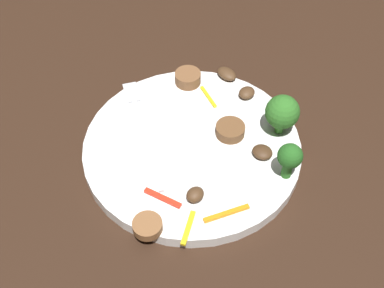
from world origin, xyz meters
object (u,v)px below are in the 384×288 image
Objects in this scene: sausage_slice_2 at (230,130)px; pepper_strip_0 at (188,228)px; fork at (141,124)px; mushroom_1 at (227,74)px; pepper_strip_1 at (163,198)px; pepper_strip_2 at (208,97)px; mushroom_0 at (262,152)px; mushroom_3 at (247,93)px; plate at (192,148)px; broccoli_floret_0 at (290,158)px; pepper_strip_3 at (226,213)px; sausage_slice_0 at (188,78)px; mushroom_2 at (195,195)px; broccoli_floret_1 at (282,112)px; sausage_slice_1 at (147,226)px.

pepper_strip_0 is at bearing 126.33° from sausage_slice_2.
mushroom_1 is at bearing -67.11° from fork.
pepper_strip_1 is (-0.12, 0.17, -0.00)m from mushroom_1.
mushroom_1 reaches higher than pepper_strip_2.
pepper_strip_0 and pepper_strip_2 have the same top height.
sausage_slice_2 reaches higher than mushroom_0.
fork is 7.72× the size of mushroom_3.
plate is 0.12m from broccoli_floret_0.
mushroom_0 is at bearing 161.86° from mushroom_1.
pepper_strip_2 is at bearing 60.92° from mushroom_3.
pepper_strip_2 is at bearing -27.88° from pepper_strip_3.
sausage_slice_0 is 0.04m from pepper_strip_2.
fork is 0.16m from pepper_strip_0.
sausage_slice_0 is (0.19, 0.01, -0.02)m from broccoli_floret_0.
mushroom_0 reaches higher than plate.
mushroom_2 is 0.47× the size of pepper_strip_1.
pepper_strip_0 is 0.92× the size of pepper_strip_1.
mushroom_0 is at bearing 153.64° from mushroom_3.
mushroom_0 is (-0.12, -0.10, 0.00)m from fork.
mushroom_2 is 0.51× the size of pepper_strip_0.
pepper_strip_0 and pepper_strip_3 have the same top height.
broccoli_floret_1 is at bearing -32.41° from broccoli_floret_0.
mushroom_3 is (0.10, -0.14, -0.00)m from mushroom_2.
plate is at bearing 106.13° from mushroom_3.
sausage_slice_1 is at bearing 125.25° from plate.
mushroom_2 is (-0.01, 0.10, 0.00)m from mushroom_0.
broccoli_floret_0 is 1.42× the size of sausage_slice_0.
plate is 0.11m from mushroom_3.
sausage_slice_2 reaches higher than pepper_strip_1.
broccoli_floret_1 reaches higher than sausage_slice_2.
mushroom_2 is 0.04m from pepper_strip_3.
pepper_strip_3 is (-0.06, 0.12, -0.03)m from broccoli_floret_1.
plate is at bearing 149.94° from sausage_slice_0.
plate is 0.11m from sausage_slice_0.
pepper_strip_2 is (0.11, -0.00, -0.00)m from mushroom_0.
broccoli_floret_1 is 1.52× the size of sausage_slice_2.
pepper_strip_0 is (-0.12, 0.17, -0.00)m from mushroom_3.
broccoli_floret_1 is 0.14m from mushroom_2.
sausage_slice_0 is 0.19m from pepper_strip_1.
broccoli_floret_0 is 0.15m from pepper_strip_1.
sausage_slice_0 reaches higher than mushroom_2.
sausage_slice_1 is 0.04m from pepper_strip_1.
sausage_slice_2 reaches higher than mushroom_3.
sausage_slice_0 reaches higher than fork.
pepper_strip_2 is (0.05, -0.06, 0.01)m from plate.
plate is 5.36× the size of broccoli_floret_0.
sausage_slice_1 is at bearing 127.88° from pepper_strip_2.
pepper_strip_3 is (-0.05, -0.05, -0.00)m from pepper_strip_1.
mushroom_2 is (-0.13, 0.00, 0.00)m from fork.
pepper_strip_0 is at bearing 89.42° from broccoli_floret_0.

